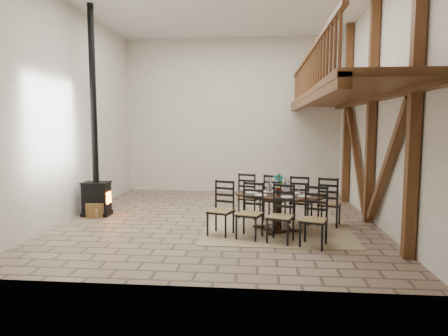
# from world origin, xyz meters

# --- Properties ---
(ground) EXTENTS (8.00, 8.00, 0.00)m
(ground) POSITION_xyz_m (0.00, 0.00, 0.00)
(ground) COLOR #8E745E
(ground) RESTS_ON ground
(room_shell) EXTENTS (7.02, 8.02, 5.01)m
(room_shell) POSITION_xyz_m (1.19, 0.00, 3.01)
(room_shell) COLOR silver
(room_shell) RESTS_ON ground
(rug) EXTENTS (3.00, 2.50, 0.02)m
(rug) POSITION_xyz_m (1.30, -0.95, 0.01)
(rug) COLOR tan
(rug) RESTS_ON ground
(dining_table) EXTENTS (2.84, 2.70, 1.20)m
(dining_table) POSITION_xyz_m (1.30, -0.95, 0.38)
(dining_table) COLOR black
(dining_table) RESTS_ON ground
(wood_stove) EXTENTS (0.65, 0.51, 5.00)m
(wood_stove) POSITION_xyz_m (-3.02, 0.08, 1.13)
(wood_stove) COLOR black
(wood_stove) RESTS_ON ground
(log_basket) EXTENTS (0.52, 0.52, 0.43)m
(log_basket) POSITION_xyz_m (-3.00, -0.00, 0.19)
(log_basket) COLOR brown
(log_basket) RESTS_ON ground
(log_stack) EXTENTS (0.40, 0.33, 0.23)m
(log_stack) POSITION_xyz_m (-3.01, -0.11, 0.12)
(log_stack) COLOR tan
(log_stack) RESTS_ON ground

